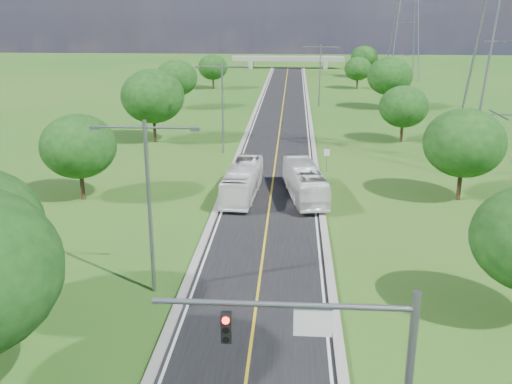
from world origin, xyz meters
TOP-DOWN VIEW (x-y plane):
  - ground at (0.00, 60.00)m, footprint 260.00×260.00m
  - road at (0.00, 66.00)m, footprint 8.00×150.00m
  - curb_left at (-4.25, 66.00)m, footprint 0.50×150.00m
  - curb_right at (4.25, 66.00)m, footprint 0.50×150.00m
  - signal_mast at (3.68, -1.00)m, footprint 8.54×0.33m
  - speed_limit_sign at (5.20, 37.98)m, footprint 0.55×0.09m
  - overpass at (0.00, 140.00)m, footprint 30.00×3.00m
  - streetlight_near_left at (-6.00, 12.00)m, footprint 5.90×0.25m
  - streetlight_mid_left at (-6.00, 45.00)m, footprint 5.90×0.25m
  - streetlight_far_right at (6.00, 78.00)m, footprint 5.90×0.25m
  - power_tower_near at (22.00, 40.00)m, footprint 9.00×6.40m
  - power_tower_far at (26.00, 115.00)m, footprint 9.00×6.40m
  - tree_lb at (-16.00, 28.00)m, footprint 6.30×6.30m
  - tree_lc at (-15.00, 50.00)m, footprint 7.56×7.56m
  - tree_ld at (-17.00, 74.00)m, footprint 6.72×6.72m
  - tree_le at (-14.50, 98.00)m, footprint 5.88×5.88m
  - tree_rb at (16.00, 30.00)m, footprint 6.72×6.72m
  - tree_rc at (15.00, 52.00)m, footprint 5.88×5.88m
  - tree_rd at (17.00, 76.00)m, footprint 7.14×7.14m
  - tree_re at (14.50, 100.00)m, footprint 5.46×5.46m
  - tree_rf at (18.00, 120.00)m, footprint 6.30×6.30m
  - bus_outbound at (2.88, 29.54)m, footprint 3.96×10.38m
  - bus_inbound at (-2.43, 29.54)m, footprint 3.01×10.08m

SIDE VIEW (x-z plane):
  - ground at x=0.00m, z-range 0.00..0.00m
  - road at x=0.00m, z-range 0.00..0.06m
  - curb_left at x=-4.25m, z-range 0.00..0.22m
  - curb_right at x=4.25m, z-range 0.00..0.22m
  - bus_inbound at x=-2.43m, z-range 0.06..2.83m
  - bus_outbound at x=2.88m, z-range 0.06..2.88m
  - speed_limit_sign at x=5.20m, z-range 0.40..2.80m
  - overpass at x=0.00m, z-range 0.81..4.01m
  - tree_re at x=14.50m, z-range 0.85..7.20m
  - tree_le at x=-14.50m, z-range 0.91..7.75m
  - tree_rc at x=15.00m, z-range 0.91..7.75m
  - tree_lb at x=-16.00m, z-range 0.98..8.31m
  - tree_rf at x=18.00m, z-range 0.98..8.31m
  - signal_mast at x=3.68m, z-range 1.31..8.51m
  - tree_ld at x=-17.00m, z-range 1.05..8.86m
  - tree_rb at x=16.00m, z-range 1.05..8.86m
  - tree_rd at x=17.00m, z-range 1.11..9.42m
  - tree_lc at x=-15.00m, z-range 1.18..9.97m
  - streetlight_near_left at x=-6.00m, z-range 0.94..10.94m
  - streetlight_mid_left at x=-6.00m, z-range 0.94..10.94m
  - streetlight_far_right at x=6.00m, z-range 0.94..10.94m
  - power_tower_near at x=22.00m, z-range 0.01..28.01m
  - power_tower_far at x=26.00m, z-range 0.01..28.01m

